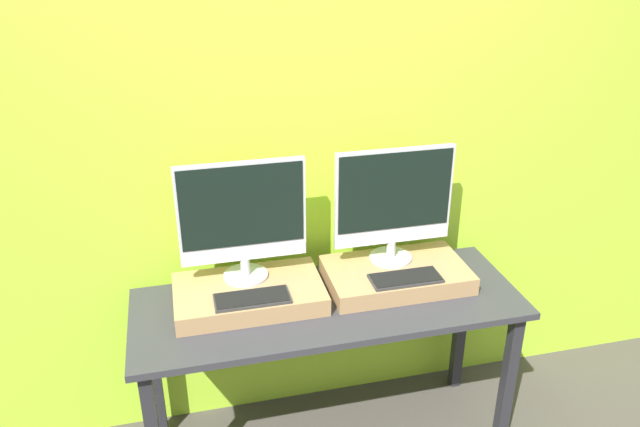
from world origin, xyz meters
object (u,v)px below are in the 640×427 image
Objects in this scene: keyboard_left at (252,298)px; keyboard_right at (406,278)px; monitor_left at (242,217)px; monitor_right at (394,202)px.

keyboard_left and keyboard_right have the same top height.
monitor_right is (0.65, 0.00, 0.00)m from monitor_left.
monitor_right is 1.73× the size of keyboard_right.
monitor_left is at bearing 164.04° from keyboard_right.
monitor_right reaches higher than keyboard_left.
monitor_left is 0.33m from keyboard_left.
monitor_left reaches higher than keyboard_right.
monitor_right is 0.33m from keyboard_right.
keyboard_left is 0.58× the size of monitor_right.
monitor_left is at bearing 180.00° from monitor_right.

